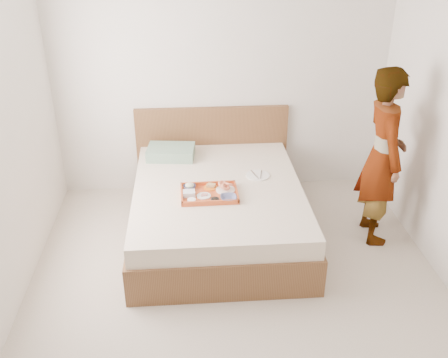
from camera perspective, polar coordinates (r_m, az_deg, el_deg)
ground at (r=4.22m, az=1.73°, el=-13.58°), size 3.50×4.00×0.01m
wall_back at (r=5.37m, az=-0.31°, el=11.68°), size 3.50×0.01×2.60m
bed at (r=4.86m, az=-0.68°, el=-3.50°), size 1.65×2.00×0.53m
headboard at (r=5.62m, az=-1.34°, el=3.46°), size 1.65×0.06×0.95m
pillow at (r=5.29m, az=-5.97°, el=3.01°), size 0.51×0.37×0.11m
tray at (r=4.56m, az=-1.67°, el=-1.60°), size 0.51×0.38×0.05m
prawn_plate at (r=4.62m, az=0.18°, el=-1.22°), size 0.18×0.18×0.01m
navy_bowl_big at (r=4.46m, az=0.50°, el=-2.14°), size 0.15×0.15×0.04m
sauce_dish at (r=4.44m, az=-1.02°, el=-2.37°), size 0.08×0.08×0.03m
meat_plate at (r=4.52m, az=-2.28°, el=-1.91°), size 0.13×0.13×0.01m
bread_plate at (r=4.66m, az=-1.53°, el=-0.95°), size 0.13×0.13×0.01m
salad_bowl at (r=4.65m, az=-3.87°, el=-0.91°), size 0.11×0.11×0.03m
plastic_tub at (r=4.53m, az=-3.94°, el=-1.63°), size 0.11×0.09×0.05m
cheese_round at (r=4.44m, az=-3.65°, el=-2.43°), size 0.08×0.08×0.03m
dinner_plate at (r=4.91m, az=3.82°, el=0.41°), size 0.24×0.24×0.01m
person at (r=4.80m, az=17.35°, el=2.38°), size 0.42×0.62×1.66m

